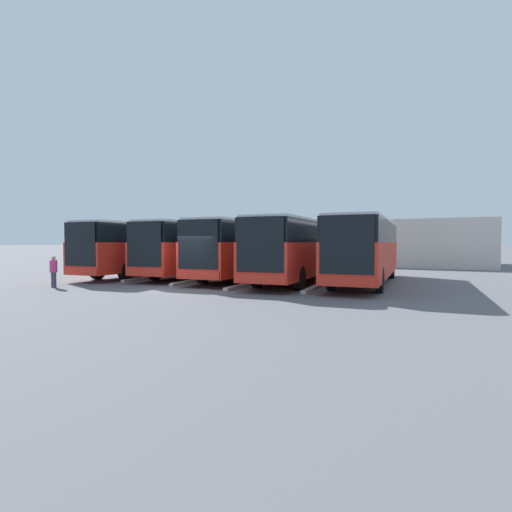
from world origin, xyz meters
name	(u,v)px	position (x,y,z in m)	size (l,w,h in m)	color
ground_plane	(185,289)	(0.00, 0.00, 0.00)	(600.00, 600.00, 0.00)	#5B5B60
bus_0	(366,248)	(-6.99, -6.50, 1.89)	(3.43, 12.35, 3.41)	red
curb_divider_0	(324,284)	(-5.24, -4.69, 0.07)	(0.24, 7.73, 0.15)	#B2B2AD
bus_1	(300,248)	(-3.49, -5.87, 1.89)	(3.43, 12.35, 3.41)	red
curb_divider_1	(258,282)	(-1.75, -4.07, 0.07)	(0.24, 7.73, 0.15)	#B2B2AD
bus_2	(249,248)	(0.00, -6.34, 1.89)	(3.43, 12.35, 3.41)	red
curb_divider_2	(209,278)	(1.75, -4.54, 0.07)	(0.24, 7.73, 0.15)	#B2B2AD
bus_3	(204,247)	(3.49, -6.52, 1.89)	(3.43, 12.35, 3.41)	red
curb_divider_3	(165,276)	(5.24, -4.72, 0.07)	(0.24, 7.73, 0.15)	#B2B2AD
bus_4	(151,247)	(6.98, -5.47, 1.89)	(3.43, 12.35, 3.41)	red
pedestrian	(54,271)	(6.16, 2.35, 0.83)	(0.43, 0.43, 1.55)	#38384C
station_building	(339,243)	(0.00, -26.42, 2.13)	(28.44, 13.37, 4.21)	beige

